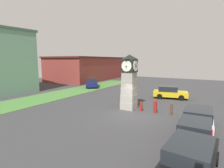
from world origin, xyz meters
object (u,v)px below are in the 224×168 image
Objects in this scene: bollard_near_tower at (141,106)px; car_by_building at (198,118)px; bollard_far_row at (171,109)px; car_navy_sedan at (191,158)px; clock_tower at (129,82)px; car_far_lot at (92,83)px; car_near_tower at (195,131)px; bollard_mid_row at (155,106)px; car_end_of_row at (170,92)px.

bollard_near_tower is 0.19× the size of car_by_building.
car_navy_sedan reaches higher than bollard_far_row.
car_far_lot is (9.22, 11.36, -1.78)m from clock_tower.
car_near_tower is at bearing -126.75° from clock_tower.
car_navy_sedan is at bearing -133.77° from car_far_lot.
car_far_lot is (13.86, 17.57, 0.07)m from car_near_tower.
clock_tower is at bearing 53.25° from car_near_tower.
car_navy_sedan reaches higher than car_by_building.
car_by_building is at bearing 1.51° from car_navy_sedan.
bollard_near_tower is 1.28m from bollard_mid_row.
car_navy_sedan reaches higher than car_near_tower.
car_by_building is (5.60, 0.15, -0.01)m from car_navy_sedan.
car_end_of_row is at bearing 2.04° from bollard_mid_row.
car_far_lot is at bearing 57.09° from car_by_building.
car_by_building reaches higher than bollard_near_tower.
clock_tower reaches higher than bollard_far_row.
car_navy_sedan is 15.13m from car_end_of_row.
bollard_far_row is at bearing -89.07° from clock_tower.
car_end_of_row is at bearing 18.63° from car_near_tower.
bollard_near_tower is at bearing 47.34° from car_near_tower.
car_by_building is 0.99× the size of car_far_lot.
car_far_lot is (11.35, 17.54, 0.04)m from car_by_building.
bollard_near_tower is 0.75× the size of bollard_mid_row.
clock_tower is at bearing 84.68° from bollard_near_tower.
bollard_mid_row is 0.29× the size of car_near_tower.
bollard_near_tower is 2.65m from bollard_far_row.
bollard_near_tower is 0.83× the size of bollard_far_row.
bollard_mid_row reaches higher than bollard_near_tower.
car_end_of_row reaches higher than bollard_mid_row.
bollard_far_row is 0.24× the size of car_navy_sedan.
bollard_mid_row is 0.26× the size of car_far_lot.
car_near_tower is 0.91× the size of car_by_building.
car_far_lot reaches higher than car_navy_sedan.
car_far_lot is at bearing 56.62° from bollard_mid_row.
bollard_far_row is at bearing -166.56° from car_end_of_row.
car_near_tower is 2.51m from car_by_building.
bollard_mid_row is 0.27× the size of car_navy_sedan.
car_end_of_row is (-2.35, -13.69, -0.04)m from car_far_lot.
car_near_tower is at bearing 2.18° from car_navy_sedan.
bollard_mid_row is at bearing -177.96° from car_end_of_row.
car_by_building reaches higher than bollard_mid_row.
bollard_mid_row is at bearing -89.00° from clock_tower.
clock_tower is at bearing -129.07° from car_far_lot.
bollard_far_row is at bearing -120.88° from car_far_lot.
car_near_tower reaches higher than bollard_mid_row.
bollard_far_row is (0.02, -1.38, -0.06)m from bollard_mid_row.
car_end_of_row is at bearing 13.44° from bollard_far_row.
car_end_of_row is at bearing -8.28° from bollard_near_tower.
clock_tower is 5.85× the size of bollard_near_tower.
bollard_far_row is (0.19, -2.64, 0.09)m from bollard_near_tower.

